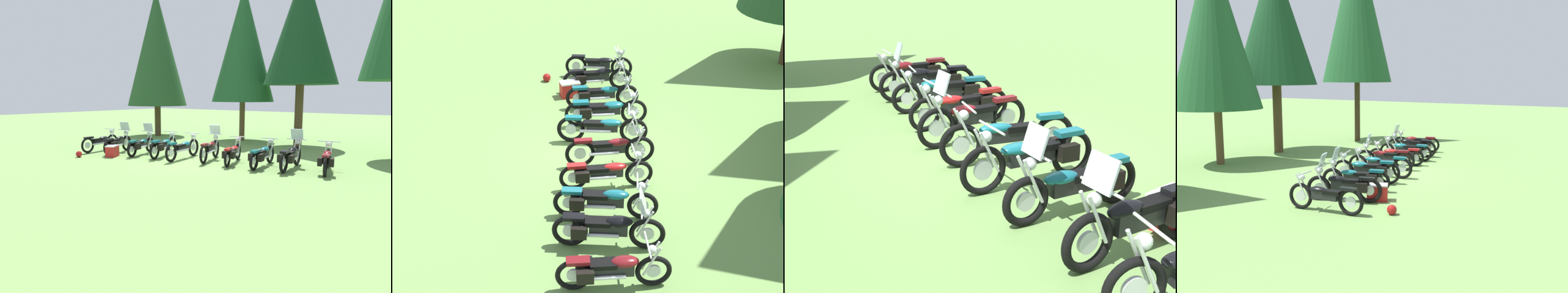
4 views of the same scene
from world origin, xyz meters
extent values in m
plane|color=#6B934C|center=(0.00, 0.00, 0.00)|extent=(80.00, 80.00, 0.00)
torus|color=black|center=(-5.02, -0.23, 0.36)|extent=(0.17, 0.72, 0.71)
cylinder|color=silver|center=(-5.02, -0.23, 0.36)|extent=(0.08, 0.28, 0.28)
cylinder|color=silver|center=(-5.08, -0.29, 0.65)|extent=(0.08, 0.34, 0.65)
cylinder|color=silver|center=(-4.94, -0.28, 0.65)|extent=(0.08, 0.34, 0.65)
cylinder|color=silver|center=(-5.00, -0.36, 0.99)|extent=(0.65, 0.10, 0.04)
sphere|color=silver|center=(-5.01, -0.28, 0.87)|extent=(0.19, 0.19, 0.17)
torus|color=black|center=(-4.08, -0.13, 0.36)|extent=(0.34, 0.72, 0.72)
cylinder|color=silver|center=(-4.08, -0.13, 0.36)|extent=(0.13, 0.28, 0.27)
cube|color=black|center=(-3.85, -0.83, 0.48)|extent=(0.41, 0.75, 0.26)
ellipsoid|color=black|center=(-3.91, -0.64, 0.64)|extent=(0.39, 0.57, 0.20)
cube|color=black|center=(-3.78, -1.03, 0.61)|extent=(0.36, 0.53, 0.10)
cylinder|color=silver|center=(-4.13, -0.21, 0.66)|extent=(0.15, 0.33, 0.65)
cylinder|color=silver|center=(-4.00, -0.17, 0.66)|extent=(0.15, 0.33, 0.65)
cylinder|color=silver|center=(-4.04, -0.26, 1.00)|extent=(0.64, 0.25, 0.04)
sphere|color=silver|center=(-4.07, -0.18, 0.88)|extent=(0.22, 0.22, 0.17)
cylinder|color=silver|center=(-3.68, -0.95, 0.38)|extent=(0.31, 0.72, 0.08)
cube|color=silver|center=(-4.04, -0.24, 1.18)|extent=(0.47, 0.28, 0.39)
cube|color=black|center=(-3.53, -1.30, 0.46)|extent=(0.23, 0.35, 0.26)
torus|color=black|center=(-2.89, 0.23, 0.35)|extent=(0.30, 0.70, 0.69)
cylinder|color=silver|center=(-2.89, 0.23, 0.35)|extent=(0.12, 0.26, 0.26)
torus|color=black|center=(-2.48, -1.21, 0.35)|extent=(0.30, 0.70, 0.69)
cylinder|color=silver|center=(-2.48, -1.21, 0.35)|extent=(0.12, 0.26, 0.26)
cube|color=black|center=(-2.68, -0.49, 0.44)|extent=(0.40, 0.77, 0.22)
ellipsoid|color=#14606B|center=(-2.74, -0.29, 0.57)|extent=(0.39, 0.58, 0.17)
cube|color=black|center=(-2.62, -0.69, 0.54)|extent=(0.36, 0.54, 0.10)
cube|color=#14606B|center=(-2.50, -1.13, 0.67)|extent=(0.30, 0.47, 0.08)
cylinder|color=silver|center=(-2.94, 0.15, 0.64)|extent=(0.13, 0.33, 0.65)
cylinder|color=silver|center=(-2.80, 0.19, 0.64)|extent=(0.13, 0.33, 0.65)
cylinder|color=silver|center=(-2.85, 0.10, 0.98)|extent=(0.63, 0.21, 0.04)
sphere|color=silver|center=(-2.87, 0.18, 0.86)|extent=(0.21, 0.21, 0.17)
cylinder|color=silver|center=(-2.51, -0.61, 0.37)|extent=(0.28, 0.73, 0.08)
cube|color=silver|center=(-2.85, 0.11, 1.16)|extent=(0.46, 0.27, 0.39)
cube|color=black|center=(-2.69, -1.06, 0.45)|extent=(0.22, 0.35, 0.26)
cube|color=black|center=(-2.38, -0.97, 0.45)|extent=(0.22, 0.35, 0.26)
torus|color=black|center=(-1.80, 0.56, 0.38)|extent=(0.29, 0.75, 0.75)
cylinder|color=silver|center=(-1.80, 0.56, 0.38)|extent=(0.13, 0.30, 0.29)
torus|color=black|center=(-1.38, -0.97, 0.38)|extent=(0.29, 0.75, 0.75)
cylinder|color=silver|center=(-1.38, -0.97, 0.38)|extent=(0.13, 0.30, 0.29)
cube|color=black|center=(-1.59, -0.21, 0.48)|extent=(0.43, 0.82, 0.23)
ellipsoid|color=#14606B|center=(-1.65, 0.00, 0.62)|extent=(0.43, 0.61, 0.18)
cube|color=black|center=(-1.53, -0.42, 0.59)|extent=(0.40, 0.58, 0.10)
cube|color=#14606B|center=(-1.40, -0.89, 0.73)|extent=(0.32, 0.48, 0.08)
cylinder|color=silver|center=(-1.87, 0.47, 0.67)|extent=(0.13, 0.34, 0.65)
cylinder|color=silver|center=(-1.70, 0.52, 0.67)|extent=(0.13, 0.34, 0.65)
cylinder|color=silver|center=(-1.76, 0.42, 1.01)|extent=(0.72, 0.23, 0.04)
sphere|color=silver|center=(-1.79, 0.51, 0.89)|extent=(0.21, 0.21, 0.17)
cylinder|color=silver|center=(-1.40, -0.34, 0.40)|extent=(0.28, 0.78, 0.08)
cube|color=black|center=(-1.61, -0.83, 0.48)|extent=(0.22, 0.35, 0.26)
cube|color=black|center=(-1.25, -0.73, 0.48)|extent=(0.22, 0.35, 0.26)
torus|color=black|center=(-0.67, 0.68, 0.37)|extent=(0.20, 0.75, 0.75)
cylinder|color=silver|center=(-0.67, 0.68, 0.37)|extent=(0.09, 0.29, 0.29)
torus|color=black|center=(-0.46, -0.98, 0.37)|extent=(0.20, 0.75, 0.75)
cylinder|color=silver|center=(-0.46, -0.98, 0.37)|extent=(0.09, 0.29, 0.29)
cube|color=black|center=(-0.56, -0.15, 0.47)|extent=(0.29, 0.85, 0.22)
ellipsoid|color=#14606B|center=(-0.59, 0.07, 0.60)|extent=(0.31, 0.61, 0.17)
cube|color=black|center=(-0.54, -0.38, 0.57)|extent=(0.29, 0.58, 0.10)
cube|color=#14606B|center=(-0.47, -0.91, 0.72)|extent=(0.23, 0.46, 0.08)
cylinder|color=silver|center=(-0.73, 0.61, 0.67)|extent=(0.09, 0.34, 0.65)
cylinder|color=silver|center=(-0.59, 0.62, 0.67)|extent=(0.09, 0.34, 0.65)
cylinder|color=silver|center=(-0.65, 0.54, 1.01)|extent=(0.68, 0.12, 0.04)
sphere|color=silver|center=(-0.66, 0.63, 0.89)|extent=(0.19, 0.19, 0.17)
cylinder|color=silver|center=(-0.42, -0.32, 0.39)|extent=(0.18, 0.83, 0.08)
torus|color=black|center=(0.31, 0.94, 0.38)|extent=(0.32, 0.75, 0.76)
cylinder|color=silver|center=(0.31, 0.94, 0.38)|extent=(0.14, 0.30, 0.29)
torus|color=black|center=(0.76, -0.50, 0.38)|extent=(0.32, 0.75, 0.76)
cylinder|color=silver|center=(0.76, -0.50, 0.38)|extent=(0.14, 0.30, 0.29)
cube|color=black|center=(0.53, 0.22, 0.49)|extent=(0.39, 0.76, 0.25)
ellipsoid|color=maroon|center=(0.47, 0.42, 0.64)|extent=(0.37, 0.57, 0.19)
cube|color=black|center=(0.60, 0.02, 0.61)|extent=(0.34, 0.53, 0.10)
cube|color=maroon|center=(0.73, -0.42, 0.74)|extent=(0.28, 0.47, 0.08)
cylinder|color=silver|center=(0.27, 0.86, 0.68)|extent=(0.14, 0.33, 0.65)
cylinder|color=silver|center=(0.39, 0.90, 0.68)|extent=(0.14, 0.33, 0.65)
cylinder|color=silver|center=(0.35, 0.81, 1.01)|extent=(0.63, 0.23, 0.04)
sphere|color=silver|center=(0.32, 0.89, 0.89)|extent=(0.21, 0.21, 0.17)
cylinder|color=silver|center=(0.69, 0.10, 0.40)|extent=(0.30, 0.74, 0.08)
cube|color=silver|center=(0.35, 0.83, 1.19)|extent=(0.47, 0.28, 0.39)
torus|color=black|center=(1.34, 1.04, 0.33)|extent=(0.29, 0.67, 0.67)
cylinder|color=silver|center=(1.34, 1.04, 0.33)|extent=(0.12, 0.26, 0.26)
torus|color=black|center=(1.80, -0.46, 0.33)|extent=(0.29, 0.67, 0.67)
cylinder|color=silver|center=(1.80, -0.46, 0.33)|extent=(0.12, 0.26, 0.26)
cube|color=black|center=(1.57, 0.29, 0.43)|extent=(0.42, 0.80, 0.22)
ellipsoid|color=#B21919|center=(1.51, 0.49, 0.56)|extent=(0.40, 0.60, 0.17)
cube|color=black|center=(1.63, 0.08, 0.53)|extent=(0.37, 0.56, 0.10)
cube|color=#B21919|center=(1.78, -0.38, 0.65)|extent=(0.30, 0.47, 0.08)
cylinder|color=silver|center=(1.29, 0.96, 0.63)|extent=(0.14, 0.33, 0.65)
cylinder|color=silver|center=(1.43, 1.00, 0.63)|extent=(0.14, 0.33, 0.65)
cylinder|color=silver|center=(1.38, 0.90, 0.97)|extent=(0.60, 0.22, 0.04)
sphere|color=silver|center=(1.35, 0.99, 0.85)|extent=(0.21, 0.21, 0.17)
cylinder|color=silver|center=(1.74, 0.16, 0.35)|extent=(0.31, 0.76, 0.08)
cube|color=black|center=(1.60, -0.31, 0.43)|extent=(0.23, 0.35, 0.26)
cube|color=black|center=(1.89, -0.22, 0.43)|extent=(0.23, 0.35, 0.26)
torus|color=black|center=(2.65, 1.26, 0.34)|extent=(0.18, 0.69, 0.69)
cylinder|color=silver|center=(2.65, 1.26, 0.34)|extent=(0.08, 0.27, 0.26)
torus|color=black|center=(2.83, -0.35, 0.34)|extent=(0.18, 0.69, 0.69)
cylinder|color=silver|center=(2.83, -0.35, 0.34)|extent=(0.08, 0.27, 0.26)
cube|color=black|center=(2.74, 0.45, 0.45)|extent=(0.32, 0.82, 0.25)
ellipsoid|color=#14606B|center=(2.71, 0.67, 0.61)|extent=(0.34, 0.60, 0.19)
cube|color=black|center=(2.77, 0.23, 0.58)|extent=(0.32, 0.56, 0.10)
cube|color=#14606B|center=(2.82, -0.27, 0.66)|extent=(0.25, 0.46, 0.08)
cylinder|color=silver|center=(2.57, 1.19, 0.64)|extent=(0.08, 0.34, 0.65)
cylinder|color=silver|center=(2.74, 1.21, 0.64)|extent=(0.08, 0.34, 0.65)
cylinder|color=silver|center=(2.66, 1.12, 0.98)|extent=(0.63, 0.11, 0.04)
sphere|color=silver|center=(2.65, 1.21, 0.86)|extent=(0.19, 0.19, 0.17)
cylinder|color=silver|center=(2.90, 0.29, 0.36)|extent=(0.17, 0.81, 0.08)
cube|color=black|center=(2.63, -0.17, 0.44)|extent=(0.18, 0.33, 0.26)
cube|color=black|center=(2.99, -0.13, 0.44)|extent=(0.18, 0.33, 0.26)
torus|color=black|center=(3.64, 1.45, 0.37)|extent=(0.19, 0.75, 0.74)
cylinder|color=silver|center=(3.64, 1.45, 0.37)|extent=(0.08, 0.29, 0.29)
torus|color=black|center=(3.83, -0.12, 0.37)|extent=(0.19, 0.75, 0.74)
cylinder|color=silver|center=(3.83, -0.12, 0.37)|extent=(0.08, 0.29, 0.29)
cube|color=black|center=(3.74, 0.67, 0.49)|extent=(0.32, 0.80, 0.27)
ellipsoid|color=black|center=(3.71, 0.88, 0.65)|extent=(0.36, 0.58, 0.21)
cube|color=black|center=(3.76, 0.45, 0.62)|extent=(0.33, 0.55, 0.10)
cube|color=black|center=(3.82, -0.04, 0.72)|extent=(0.27, 0.46, 0.08)
cylinder|color=silver|center=(3.56, 1.38, 0.67)|extent=(0.08, 0.34, 0.65)
cylinder|color=silver|center=(3.74, 1.40, 0.67)|extent=(0.08, 0.34, 0.65)
cylinder|color=silver|center=(3.66, 1.31, 1.01)|extent=(0.71, 0.12, 0.04)
sphere|color=silver|center=(3.65, 1.40, 0.89)|extent=(0.19, 0.19, 0.17)
cylinder|color=silver|center=(3.90, 0.51, 0.39)|extent=(0.17, 0.78, 0.08)
cube|color=silver|center=(3.66, 1.33, 1.19)|extent=(0.45, 0.20, 0.39)
cube|color=black|center=(3.62, 0.06, 0.47)|extent=(0.18, 0.33, 0.26)
cube|color=black|center=(3.99, 0.11, 0.47)|extent=(0.18, 0.33, 0.26)
torus|color=black|center=(4.71, 1.67, 0.35)|extent=(0.27, 0.70, 0.70)
cylinder|color=silver|center=(4.71, 1.67, 0.35)|extent=(0.12, 0.27, 0.27)
torus|color=black|center=(5.09, 0.22, 0.35)|extent=(0.27, 0.70, 0.70)
cylinder|color=silver|center=(5.09, 0.22, 0.35)|extent=(0.12, 0.27, 0.27)
cube|color=black|center=(4.90, 0.95, 0.46)|extent=(0.41, 0.77, 0.25)
ellipsoid|color=maroon|center=(4.84, 1.15, 0.61)|extent=(0.41, 0.58, 0.19)
cube|color=black|center=(4.95, 0.75, 0.58)|extent=(0.38, 0.55, 0.10)
cube|color=maroon|center=(5.07, 0.30, 0.68)|extent=(0.32, 0.48, 0.08)
cylinder|color=silver|center=(4.64, 1.59, 0.65)|extent=(0.13, 0.34, 0.65)
cylinder|color=silver|center=(4.81, 1.63, 0.65)|extent=(0.13, 0.34, 0.65)
cylinder|color=silver|center=(4.74, 1.53, 0.98)|extent=(0.75, 0.23, 0.04)
sphere|color=silver|center=(4.72, 1.62, 0.86)|extent=(0.21, 0.21, 0.17)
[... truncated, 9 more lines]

